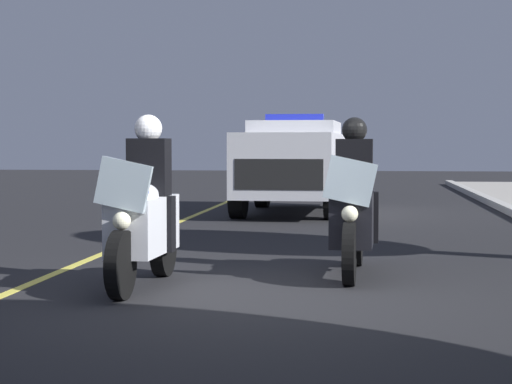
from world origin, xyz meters
name	(u,v)px	position (x,y,z in m)	size (l,w,h in m)	color
ground_plane	(239,294)	(0.00, 0.00, 0.00)	(80.00, 80.00, 0.00)	black
lane_stripe_center	(17,289)	(0.00, -2.19, 0.00)	(48.00, 0.12, 0.01)	#E0D14C
police_motorcycle_lead_left	(144,217)	(-0.33, -1.00, 0.70)	(2.14, 0.58, 1.72)	black
police_motorcycle_lead_right	(353,211)	(-1.41, 1.06, 0.70)	(2.14, 0.58, 1.72)	black
police_suv	(294,162)	(-10.13, -0.27, 1.07)	(4.97, 2.22, 2.05)	silver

